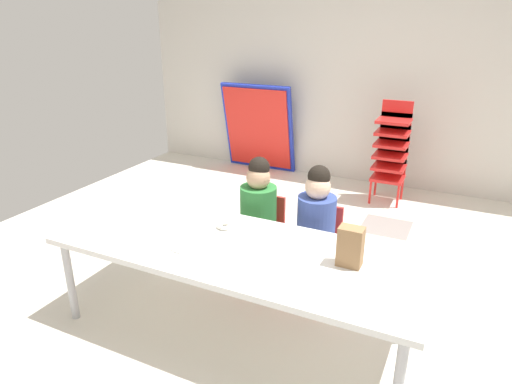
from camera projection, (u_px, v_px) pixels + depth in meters
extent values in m
cube|color=silver|center=(286.00, 289.00, 3.27)|extent=(5.73, 5.13, 0.02)
cube|color=silver|center=(288.00, 177.00, 5.52)|extent=(0.43, 0.43, 0.00)
cube|color=silver|center=(339.00, 218.00, 4.40)|extent=(0.43, 0.43, 0.00)
cube|color=gray|center=(386.00, 227.00, 4.21)|extent=(0.43, 0.43, 0.00)
cube|color=beige|center=(379.00, 61.00, 4.92)|extent=(5.73, 0.10, 2.76)
cube|color=white|center=(237.00, 249.00, 2.63)|extent=(2.17, 0.82, 0.04)
cylinder|color=#B2B2B7|center=(70.00, 281.00, 2.84)|extent=(0.05, 0.05, 0.55)
cylinder|color=#B2B2B7|center=(142.00, 236.00, 3.43)|extent=(0.05, 0.05, 0.55)
cylinder|color=#B2B2B7|center=(419.00, 304.00, 2.62)|extent=(0.05, 0.05, 0.55)
cube|color=red|center=(258.00, 239.00, 3.32)|extent=(0.32, 0.30, 0.03)
cube|color=red|center=(267.00, 213.00, 3.39)|extent=(0.29, 0.02, 0.30)
cylinder|color=#2D7A38|center=(258.00, 212.00, 3.24)|extent=(0.27, 0.27, 0.38)
sphere|color=tan|center=(258.00, 178.00, 3.14)|extent=(0.17, 0.17, 0.17)
sphere|color=black|center=(259.00, 167.00, 3.13)|extent=(0.15, 0.15, 0.15)
cylinder|color=red|center=(233.00, 261.00, 3.32)|extent=(0.02, 0.02, 0.28)
cylinder|color=red|center=(268.00, 270.00, 3.20)|extent=(0.02, 0.02, 0.28)
cylinder|color=red|center=(249.00, 246.00, 3.54)|extent=(0.02, 0.02, 0.28)
cylinder|color=red|center=(282.00, 254.00, 3.42)|extent=(0.02, 0.02, 0.28)
cube|color=red|center=(315.00, 252.00, 3.14)|extent=(0.32, 0.30, 0.03)
cube|color=red|center=(322.00, 224.00, 3.21)|extent=(0.29, 0.02, 0.30)
cylinder|color=#384C99|center=(316.00, 223.00, 3.06)|extent=(0.28, 0.28, 0.38)
sphere|color=beige|center=(318.00, 187.00, 2.97)|extent=(0.17, 0.17, 0.17)
sphere|color=black|center=(319.00, 176.00, 2.95)|extent=(0.15, 0.15, 0.15)
cylinder|color=red|center=(288.00, 275.00, 3.14)|extent=(0.02, 0.02, 0.28)
cylinder|color=red|center=(327.00, 285.00, 3.03)|extent=(0.02, 0.02, 0.28)
cylinder|color=red|center=(301.00, 258.00, 3.36)|extent=(0.02, 0.02, 0.28)
cylinder|color=red|center=(338.00, 267.00, 3.25)|extent=(0.02, 0.02, 0.28)
cube|color=red|center=(388.00, 178.00, 4.70)|extent=(0.32, 0.30, 0.03)
cube|color=red|center=(391.00, 166.00, 4.79)|extent=(0.30, 0.02, 0.18)
cube|color=red|center=(389.00, 167.00, 4.66)|extent=(0.32, 0.30, 0.03)
cube|color=red|center=(392.00, 155.00, 4.74)|extent=(0.30, 0.02, 0.18)
cube|color=red|center=(390.00, 156.00, 4.61)|extent=(0.32, 0.30, 0.03)
cube|color=red|center=(394.00, 144.00, 4.70)|extent=(0.30, 0.02, 0.18)
cube|color=red|center=(391.00, 144.00, 4.57)|extent=(0.32, 0.30, 0.03)
cube|color=red|center=(395.00, 133.00, 4.66)|extent=(0.30, 0.02, 0.18)
cube|color=red|center=(393.00, 133.00, 4.53)|extent=(0.32, 0.30, 0.03)
cube|color=red|center=(396.00, 121.00, 4.61)|extent=(0.30, 0.02, 0.18)
cube|color=red|center=(394.00, 121.00, 4.48)|extent=(0.32, 0.30, 0.03)
cube|color=red|center=(397.00, 109.00, 4.57)|extent=(0.30, 0.02, 0.18)
cylinder|color=red|center=(370.00, 192.00, 4.70)|extent=(0.02, 0.02, 0.26)
cylinder|color=red|center=(398.00, 196.00, 4.58)|extent=(0.02, 0.02, 0.26)
cylinder|color=red|center=(376.00, 184.00, 4.91)|extent=(0.02, 0.02, 0.26)
cylinder|color=red|center=(402.00, 188.00, 4.80)|extent=(0.02, 0.02, 0.26)
cube|color=#1E33BF|center=(259.00, 128.00, 5.61)|extent=(0.90, 0.28, 1.09)
cube|color=red|center=(257.00, 128.00, 5.58)|extent=(0.83, 0.23, 0.99)
cube|color=#9E754C|center=(350.00, 247.00, 2.38)|extent=(0.13, 0.09, 0.22)
cylinder|color=white|center=(225.00, 228.00, 2.83)|extent=(0.18, 0.18, 0.01)
cylinder|color=white|center=(187.00, 246.00, 2.61)|extent=(0.18, 0.18, 0.01)
torus|color=white|center=(225.00, 226.00, 2.83)|extent=(0.10, 0.10, 0.03)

